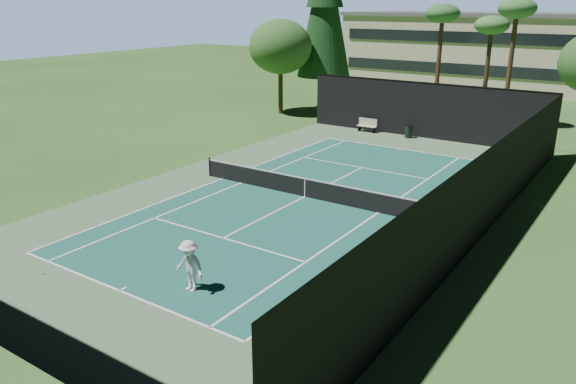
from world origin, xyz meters
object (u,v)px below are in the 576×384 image
(park_bench, at_px, (367,125))
(trash_bin, at_px, (409,131))
(tennis_net, at_px, (305,187))
(tennis_ball_d, at_px, (265,169))
(tennis_ball_a, at_px, (44,273))
(tennis_ball_c, at_px, (328,173))
(player, at_px, (190,266))
(tennis_ball_b, at_px, (292,188))

(park_bench, distance_m, trash_bin, 3.42)
(tennis_net, height_order, tennis_ball_d, tennis_net)
(tennis_net, relative_size, park_bench, 8.60)
(tennis_ball_a, relative_size, trash_bin, 0.08)
(tennis_net, xyz_separation_m, trash_bin, (-0.77, 15.34, -0.08))
(tennis_ball_c, bearing_deg, player, -78.15)
(tennis_ball_c, xyz_separation_m, park_bench, (-3.11, 11.28, 0.51))
(tennis_net, distance_m, player, 10.64)
(tennis_net, distance_m, tennis_ball_c, 4.37)
(tennis_ball_d, bearing_deg, tennis_ball_a, -85.24)
(park_bench, bearing_deg, tennis_ball_c, -74.60)
(player, distance_m, tennis_ball_d, 14.78)
(tennis_ball_b, bearing_deg, player, -73.72)
(tennis_net, height_order, player, player)
(player, relative_size, tennis_ball_b, 26.94)
(tennis_ball_b, relative_size, trash_bin, 0.07)
(player, xyz_separation_m, tennis_ball_c, (-3.07, 14.65, -0.89))
(trash_bin, bearing_deg, tennis_ball_c, -91.58)
(tennis_ball_d, bearing_deg, tennis_net, -31.11)
(tennis_ball_d, bearing_deg, tennis_ball_b, -30.94)
(tennis_ball_c, height_order, park_bench, park_bench)
(player, xyz_separation_m, trash_bin, (-2.77, 25.79, -0.45))
(player, relative_size, park_bench, 1.24)
(tennis_ball_d, bearing_deg, tennis_ball_c, 22.50)
(tennis_ball_c, bearing_deg, tennis_ball_a, -97.50)
(tennis_ball_a, bearing_deg, tennis_ball_d, 94.76)
(player, distance_m, tennis_ball_b, 11.74)
(player, bearing_deg, tennis_ball_a, -155.94)
(tennis_ball_a, xyz_separation_m, trash_bin, (2.52, 27.94, 0.44))
(tennis_ball_a, bearing_deg, trash_bin, 84.85)
(tennis_ball_d, bearing_deg, trash_bin, 73.21)
(tennis_ball_b, relative_size, park_bench, 0.05)
(tennis_net, height_order, tennis_ball_a, tennis_net)
(trash_bin, bearing_deg, tennis_ball_b, -92.02)
(park_bench, bearing_deg, tennis_ball_b, -78.84)
(tennis_ball_b, height_order, tennis_ball_c, tennis_ball_c)
(tennis_ball_d, relative_size, trash_bin, 0.07)
(tennis_ball_a, xyz_separation_m, park_bench, (-0.90, 28.08, 0.51))
(tennis_net, distance_m, tennis_ball_b, 1.60)
(tennis_ball_b, distance_m, park_bench, 14.98)
(tennis_net, relative_size, tennis_ball_b, 187.09)
(tennis_ball_d, bearing_deg, player, -63.57)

